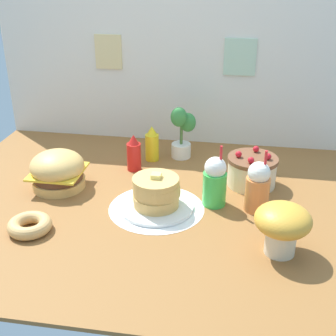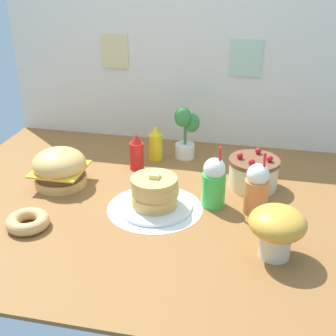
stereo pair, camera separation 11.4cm
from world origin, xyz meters
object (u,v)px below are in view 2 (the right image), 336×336
(ketchup_bottle, at_px, (137,153))
(cream_soda_cup, at_px, (214,183))
(orange_float_cup, at_px, (257,189))
(mushroom_stool, at_px, (277,227))
(pancake_stack, at_px, (155,194))
(mustard_bottle, at_px, (156,144))
(layer_cake, at_px, (253,173))
(donut_pink_glaze, at_px, (28,221))
(potted_plant, at_px, (185,130))
(burger, at_px, (60,168))

(ketchup_bottle, relative_size, cream_soda_cup, 0.67)
(orange_float_cup, distance_m, mushroom_stool, 0.38)
(pancake_stack, relative_size, mustard_bottle, 1.70)
(pancake_stack, bearing_deg, cream_soda_cup, 18.77)
(layer_cake, bearing_deg, pancake_stack, -143.69)
(layer_cake, distance_m, mushroom_stool, 0.66)
(ketchup_bottle, bearing_deg, donut_pink_glaze, -114.40)
(donut_pink_glaze, height_order, mushroom_stool, mushroom_stool)
(orange_float_cup, bearing_deg, mushroom_stool, -74.23)
(layer_cake, relative_size, mushroom_stool, 1.13)
(mustard_bottle, relative_size, orange_float_cup, 0.67)
(mustard_bottle, bearing_deg, orange_float_cup, -38.73)
(pancake_stack, xyz_separation_m, ketchup_bottle, (-0.22, 0.44, 0.02))
(mustard_bottle, relative_size, potted_plant, 0.66)
(mushroom_stool, bearing_deg, cream_soda_cup, 130.04)
(pancake_stack, height_order, orange_float_cup, orange_float_cup)
(pancake_stack, height_order, cream_soda_cup, cream_soda_cup)
(pancake_stack, xyz_separation_m, cream_soda_cup, (0.29, 0.10, 0.05))
(layer_cake, bearing_deg, potted_plant, 144.77)
(burger, height_order, cream_soda_cup, cream_soda_cup)
(mustard_bottle, distance_m, donut_pink_glaze, 1.00)
(cream_soda_cup, xyz_separation_m, donut_pink_glaze, (-0.85, -0.41, -0.10))
(potted_plant, xyz_separation_m, mushroom_stool, (0.58, -0.96, -0.04))
(cream_soda_cup, bearing_deg, ketchup_bottle, 146.49)
(mustard_bottle, distance_m, potted_plant, 0.21)
(burger, distance_m, orange_float_cup, 1.11)
(layer_cake, xyz_separation_m, mushroom_stool, (0.13, -0.64, 0.06))
(cream_soda_cup, bearing_deg, donut_pink_glaze, -154.51)
(burger, height_order, pancake_stack, burger)
(pancake_stack, distance_m, cream_soda_cup, 0.31)
(layer_cake, relative_size, orange_float_cup, 0.83)
(burger, bearing_deg, layer_cake, 10.99)
(pancake_stack, distance_m, orange_float_cup, 0.52)
(layer_cake, bearing_deg, burger, -169.01)
(layer_cake, xyz_separation_m, orange_float_cup, (0.03, -0.28, 0.05))
(burger, bearing_deg, pancake_stack, -14.00)
(burger, xyz_separation_m, pancake_stack, (0.59, -0.15, -0.02))
(burger, height_order, donut_pink_glaze, burger)
(orange_float_cup, distance_m, donut_pink_glaze, 1.14)
(burger, xyz_separation_m, cream_soda_cup, (0.89, -0.05, 0.03))
(orange_float_cup, relative_size, donut_pink_glaze, 1.61)
(pancake_stack, relative_size, ketchup_bottle, 1.70)
(burger, relative_size, pancake_stack, 0.78)
(mustard_bottle, height_order, orange_float_cup, orange_float_cup)
(donut_pink_glaze, bearing_deg, cream_soda_cup, 25.49)
(mustard_bottle, xyz_separation_m, mushroom_stool, (0.76, -0.89, 0.04))
(burger, relative_size, potted_plant, 0.87)
(mustard_bottle, relative_size, donut_pink_glaze, 1.08)
(burger, relative_size, mushroom_stool, 1.21)
(layer_cake, height_order, ketchup_bottle, ketchup_bottle)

